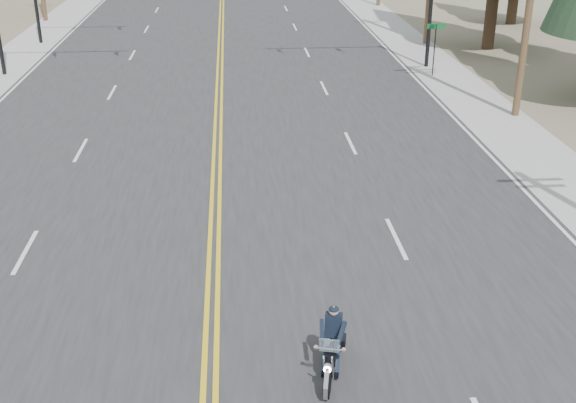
{
  "coord_description": "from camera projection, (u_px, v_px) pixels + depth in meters",
  "views": [
    {
      "loc": [
        0.63,
        -5.47,
        8.99
      ],
      "look_at": [
        1.94,
        11.2,
        1.6
      ],
      "focal_mm": 45.0,
      "sensor_mm": 36.0,
      "label": 1
    }
  ],
  "objects": [
    {
      "name": "motorcyclist",
      "position": [
        332.0,
        345.0,
        14.11
      ],
      "size": [
        1.21,
        1.98,
        1.44
      ],
      "primitive_type": null,
      "rotation": [
        0.0,
        0.0,
        2.9
      ],
      "color": "black",
      "rests_on": "ground"
    },
    {
      "name": "street_sign",
      "position": [
        435.0,
        40.0,
        35.98
      ],
      "size": [
        0.9,
        0.06,
        2.62
      ],
      "color": "black",
      "rests_on": "ground"
    }
  ]
}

